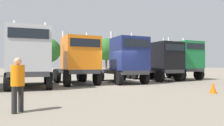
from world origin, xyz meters
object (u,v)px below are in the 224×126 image
at_px(semi_truck_green, 182,60).
at_px(traffic_cone_mid, 213,87).
at_px(semi_truck_navy, 125,60).
at_px(semi_truck_silver, 30,58).
at_px(visitor_in_hivis, 18,81).
at_px(semi_truck_black, 161,61).
at_px(semi_truck_orange, 78,60).

height_order(semi_truck_green, traffic_cone_mid, semi_truck_green).
relative_size(semi_truck_green, traffic_cone_mid, 9.93).
xyz_separation_m(semi_truck_navy, traffic_cone_mid, (0.64, -7.13, -1.53)).
relative_size(semi_truck_silver, visitor_in_hivis, 3.85).
relative_size(semi_truck_green, visitor_in_hivis, 3.60).
distance_m(semi_truck_silver, visitor_in_hivis, 7.00).
relative_size(semi_truck_black, traffic_cone_mid, 10.49).
xyz_separation_m(semi_truck_orange, semi_truck_black, (7.96, -0.46, -0.04)).
distance_m(semi_truck_navy, semi_truck_black, 4.39).
bearing_deg(semi_truck_black, visitor_in_hivis, -56.46).
bearing_deg(traffic_cone_mid, visitor_in_hivis, 177.26).
bearing_deg(semi_truck_silver, semi_truck_black, 102.93).
bearing_deg(semi_truck_black, semi_truck_orange, -89.02).
bearing_deg(semi_truck_navy, traffic_cone_mid, 12.40).
bearing_deg(traffic_cone_mid, semi_truck_green, 48.93).
bearing_deg(semi_truck_black, semi_truck_navy, -78.62).
bearing_deg(semi_truck_navy, visitor_in_hivis, -44.75).
distance_m(semi_truck_green, traffic_cone_mid, 10.51).
height_order(semi_truck_orange, semi_truck_green, semi_truck_green).
distance_m(semi_truck_black, visitor_in_hivis, 14.82).
height_order(semi_truck_black, traffic_cone_mid, semi_truck_black).
xyz_separation_m(semi_truck_silver, visitor_in_hivis, (-1.40, -6.80, -0.94)).
bearing_deg(semi_truck_green, visitor_in_hivis, -56.93).
relative_size(semi_truck_silver, semi_truck_black, 1.01).
xyz_separation_m(semi_truck_navy, semi_truck_black, (4.36, 0.54, -0.02)).
distance_m(semi_truck_green, visitor_in_hivis, 17.66).
bearing_deg(semi_truck_navy, semi_truck_orange, -98.28).
distance_m(semi_truck_navy, visitor_in_hivis, 10.89).
distance_m(semi_truck_orange, semi_truck_green, 11.07).
height_order(semi_truck_orange, semi_truck_navy, semi_truck_navy).
bearing_deg(semi_truck_black, semi_truck_green, 97.13).
height_order(semi_truck_orange, semi_truck_black, semi_truck_black).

